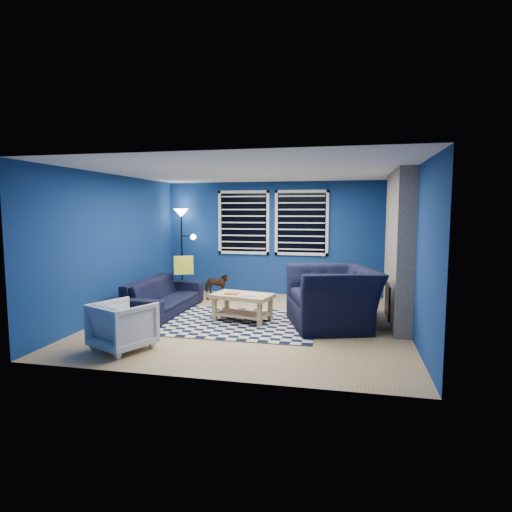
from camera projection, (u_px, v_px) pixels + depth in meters
The scene contains 18 objects.
floor at pixel (252, 322), 7.20m from camera, with size 5.00×5.00×0.00m, color tan.
ceiling at pixel (252, 171), 6.93m from camera, with size 5.00×5.00×0.00m, color white.
wall_back at pixel (277, 238), 9.49m from camera, with size 5.00×5.00×0.00m, color navy.
wall_left at pixel (115, 245), 7.59m from camera, with size 5.00×5.00×0.00m, color navy.
wall_right at pixel (411, 251), 6.54m from camera, with size 5.00×5.00×0.00m, color navy.
fireplace at pixel (398, 251), 7.06m from camera, with size 0.65×2.00×2.50m.
window_left at pixel (244, 223), 9.58m from camera, with size 1.17×0.06×1.42m.
window_right at pixel (301, 223), 9.30m from camera, with size 1.17×0.06×1.42m.
tv at pixel (394, 234), 8.47m from camera, with size 0.07×1.00×0.58m.
rug at pixel (242, 323), 7.11m from camera, with size 2.50×2.00×0.02m, color black.
sofa at pixel (163, 296), 7.83m from camera, with size 0.83×2.13×0.62m, color black.
armchair_big at pixel (333, 297), 6.89m from camera, with size 1.28×1.46×0.95m, color black.
armchair_bent at pixel (123, 326), 5.75m from camera, with size 0.70×0.72×0.65m, color gray.
rocking_horse at pixel (216, 284), 9.17m from camera, with size 0.54×0.24×0.45m, color #4D2918.
coffee_table at pixel (242, 302), 7.19m from camera, with size 1.09×0.77×0.49m.
cabinet at pixel (345, 288), 8.86m from camera, with size 0.70×0.58×0.59m.
floor_lamp at pixel (182, 224), 9.66m from camera, with size 0.52×0.32×1.91m.
throw_pillow at pixel (184, 265), 8.40m from camera, with size 0.37×0.11×0.36m, color yellow.
Camera 1 is at (1.56, -6.86, 1.87)m, focal length 30.00 mm.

